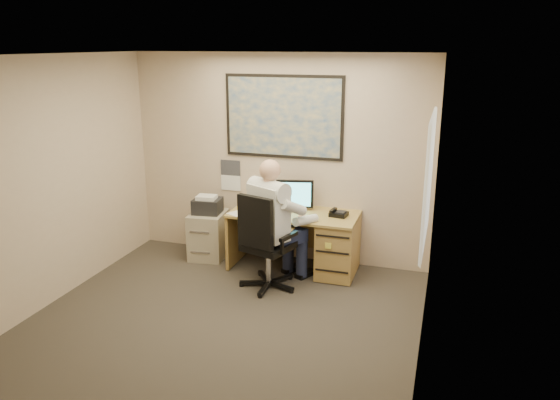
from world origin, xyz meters
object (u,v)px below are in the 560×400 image
(desk, at_px, (319,238))
(office_chair, at_px, (269,261))
(filing_cabinet, at_px, (208,231))
(person, at_px, (269,224))

(desk, relative_size, office_chair, 1.36)
(desk, height_order, filing_cabinet, desk)
(person, bearing_deg, desk, 79.95)
(desk, xyz_separation_m, person, (-0.46, -0.60, 0.33))
(office_chair, distance_m, person, 0.44)
(desk, distance_m, person, 0.82)
(desk, bearing_deg, office_chair, -123.21)
(filing_cabinet, height_order, office_chair, office_chair)
(filing_cabinet, bearing_deg, desk, -7.17)
(desk, xyz_separation_m, filing_cabinet, (-1.54, 0.02, -0.07))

